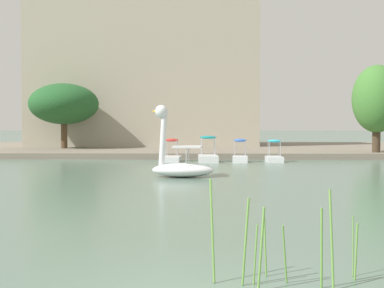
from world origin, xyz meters
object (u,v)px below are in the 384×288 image
at_px(swan_boat, 180,163).
at_px(pedal_boat_teal, 208,155).
at_px(tree_broadleaf_behind_dock, 377,99).
at_px(pedal_boat_cyan, 274,156).
at_px(pedal_boat_red, 172,155).
at_px(tree_broadleaf_left, 64,104).
at_px(pedal_boat_blue, 240,155).

height_order(swan_boat, pedal_boat_teal, swan_boat).
height_order(pedal_boat_teal, tree_broadleaf_behind_dock, tree_broadleaf_behind_dock).
height_order(pedal_boat_cyan, pedal_boat_red, pedal_boat_red).
bearing_deg(swan_boat, pedal_boat_teal, 82.12).
distance_m(pedal_boat_teal, pedal_boat_red, 2.36).
bearing_deg(tree_broadleaf_behind_dock, tree_broadleaf_left, 165.98).
xyz_separation_m(pedal_boat_cyan, pedal_boat_blue, (-2.19, -0.25, 0.02)).
distance_m(pedal_boat_blue, pedal_boat_teal, 2.02).
xyz_separation_m(pedal_boat_blue, pedal_boat_red, (-4.35, 0.48, 0.00)).
height_order(pedal_boat_blue, tree_broadleaf_left, tree_broadleaf_left).
distance_m(pedal_boat_red, tree_broadleaf_behind_dock, 15.17).
xyz_separation_m(swan_boat, tree_broadleaf_behind_dock, (13.24, 13.71, 3.51)).
distance_m(swan_boat, tree_broadleaf_behind_dock, 19.38).
relative_size(pedal_boat_blue, pedal_boat_red, 0.88).
bearing_deg(tree_broadleaf_left, pedal_boat_blue, -35.99).
bearing_deg(pedal_boat_teal, tree_broadleaf_behind_dock, 18.81).
height_order(pedal_boat_cyan, tree_broadleaf_left, tree_broadleaf_left).
bearing_deg(pedal_boat_cyan, tree_broadleaf_left, 148.54).
relative_size(pedal_boat_cyan, tree_broadleaf_left, 0.25).
bearing_deg(tree_broadleaf_behind_dock, pedal_boat_teal, -161.19).
bearing_deg(pedal_boat_red, pedal_boat_cyan, -2.02).
xyz_separation_m(pedal_boat_red, tree_broadleaf_left, (-9.55, 9.61, 3.66)).
xyz_separation_m(swan_boat, tree_broadleaf_left, (-10.55, 19.65, 3.43)).
bearing_deg(pedal_boat_cyan, pedal_boat_red, 177.98).
distance_m(pedal_boat_cyan, pedal_boat_red, 6.54).
bearing_deg(tree_broadleaf_behind_dock, pedal_boat_red, -165.53).
distance_m(swan_boat, tree_broadleaf_left, 22.56).
relative_size(pedal_boat_blue, pedal_boat_teal, 0.75).
xyz_separation_m(pedal_boat_teal, tree_broadleaf_left, (-11.89, 9.99, 3.65)).
height_order(pedal_boat_teal, tree_broadleaf_left, tree_broadleaf_left).
height_order(pedal_boat_cyan, pedal_boat_blue, pedal_boat_blue).
relative_size(pedal_boat_cyan, pedal_boat_red, 0.93).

